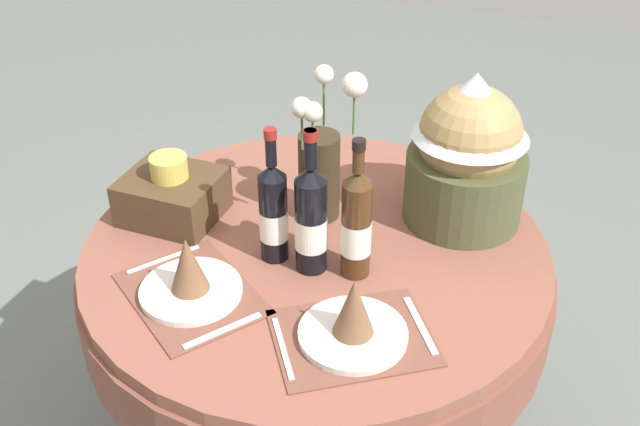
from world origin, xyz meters
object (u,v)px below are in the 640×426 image
dining_table (316,284)px  place_setting_right (353,322)px  gift_tub_back_right (469,146)px  flower_vase (321,162)px  wine_bottle_right (311,219)px  wine_bottle_centre (356,224)px  woven_basket_side_left (172,194)px  place_setting_left (190,279)px  wine_bottle_left (273,212)px

dining_table → place_setting_right: (0.20, -0.29, 0.18)m
dining_table → gift_tub_back_right: gift_tub_back_right is taller
dining_table → flower_vase: flower_vase is taller
dining_table → wine_bottle_right: 0.29m
dining_table → wine_bottle_centre: bearing=-27.7°
woven_basket_side_left → place_setting_right: bearing=-24.6°
wine_bottle_centre → gift_tub_back_right: size_ratio=0.88×
place_setting_right → gift_tub_back_right: gift_tub_back_right is taller
place_setting_left → place_setting_right: bearing=-0.2°
wine_bottle_right → wine_bottle_centre: bearing=10.3°
place_setting_left → wine_bottle_right: bearing=42.1°
wine_bottle_left → woven_basket_side_left: bearing=168.2°
wine_bottle_right → woven_basket_side_left: (-0.43, 0.08, -0.07)m
dining_table → wine_bottle_left: 0.28m
dining_table → flower_vase: size_ratio=2.98×
woven_basket_side_left → flower_vase: bearing=21.8°
place_setting_right → wine_bottle_centre: (-0.07, 0.22, 0.09)m
flower_vase → wine_bottle_centre: bearing=-50.4°
place_setting_right → wine_bottle_right: (-0.18, 0.20, 0.09)m
wine_bottle_left → flower_vase: bearing=79.7°
place_setting_right → wine_bottle_right: bearing=131.5°
place_setting_right → wine_bottle_centre: wine_bottle_centre is taller
gift_tub_back_right → woven_basket_side_left: 0.78m
place_setting_right → woven_basket_side_left: woven_basket_side_left is taller
place_setting_left → flower_vase: flower_vase is taller
flower_vase → woven_basket_side_left: flower_vase is taller
flower_vase → dining_table: bearing=-74.1°
flower_vase → wine_bottle_centre: size_ratio=1.12×
wine_bottle_centre → gift_tub_back_right: gift_tub_back_right is taller
gift_tub_back_right → place_setting_right: bearing=-101.6°
dining_table → wine_bottle_centre: (0.13, -0.07, 0.27)m
place_setting_left → gift_tub_back_right: bearing=47.0°
gift_tub_back_right → wine_bottle_right: bearing=-129.8°
place_setting_left → wine_bottle_centre: 0.41m
flower_vase → wine_bottle_left: 0.22m
place_setting_left → flower_vase: bearing=69.2°
place_setting_left → woven_basket_side_left: bearing=126.7°
place_setting_right → flower_vase: (-0.24, 0.42, 0.12)m
wine_bottle_left → woven_basket_side_left: 0.34m
dining_table → gift_tub_back_right: 0.54m
place_setting_right → wine_bottle_left: wine_bottle_left is taller
wine_bottle_right → place_setting_right: bearing=-48.5°
place_setting_left → wine_bottle_right: (0.22, 0.20, 0.09)m
wine_bottle_right → place_setting_left: bearing=-137.9°
wine_bottle_centre → wine_bottle_right: (-0.11, -0.02, 0.00)m
dining_table → gift_tub_back_right: bearing=39.9°
wine_bottle_left → gift_tub_back_right: (0.39, 0.34, 0.08)m
place_setting_left → flower_vase: (0.16, 0.42, 0.12)m
place_setting_right → flower_vase: flower_vase is taller
flower_vase → wine_bottle_right: 0.23m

